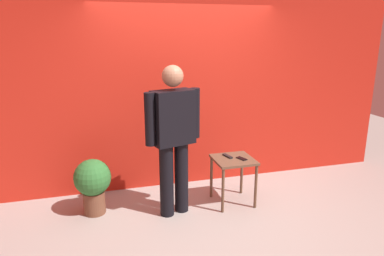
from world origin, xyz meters
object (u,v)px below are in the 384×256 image
(standing_person, at_px, (173,134))
(cell_phone, at_px, (242,159))
(potted_plant, at_px, (93,182))
(tv_remote, at_px, (228,156))
(side_table, at_px, (233,166))

(standing_person, relative_size, cell_phone, 12.45)
(cell_phone, distance_m, potted_plant, 1.84)
(standing_person, relative_size, tv_remote, 10.55)
(cell_phone, bearing_deg, side_table, 136.00)
(side_table, bearing_deg, standing_person, -175.78)
(tv_remote, bearing_deg, cell_phone, -54.98)
(cell_phone, bearing_deg, standing_person, 160.84)
(side_table, distance_m, cell_phone, 0.15)
(standing_person, xyz_separation_m, tv_remote, (0.74, 0.14, -0.39))
(standing_person, relative_size, side_table, 2.98)
(cell_phone, relative_size, potted_plant, 0.21)
(potted_plant, bearing_deg, standing_person, -14.72)
(side_table, height_order, cell_phone, cell_phone)
(side_table, distance_m, tv_remote, 0.15)
(tv_remote, bearing_deg, potted_plant, 162.18)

